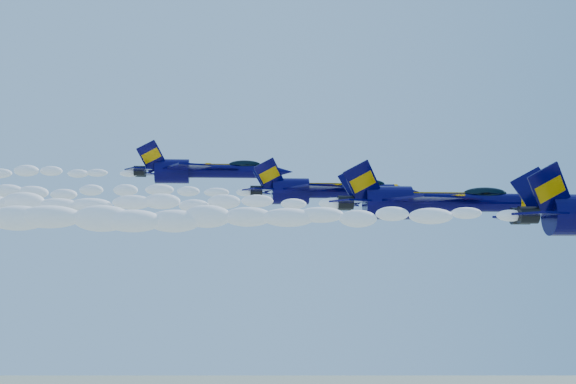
{
  "coord_description": "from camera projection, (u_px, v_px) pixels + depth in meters",
  "views": [
    {
      "loc": [
        -13.35,
        -70.35,
        146.54
      ],
      "look_at": [
        -7.89,
        -1.89,
        152.19
      ],
      "focal_mm": 50.0,
      "sensor_mm": 36.0,
      "label": 1
    }
  ],
  "objects": [
    {
      "name": "smoke_trail_jet_lead",
      "position": [
        107.0,
        219.0,
        54.94
      ],
      "size": [
        57.71,
        2.65,
        2.38
      ],
      "primitive_type": "ellipsoid",
      "color": "white"
    },
    {
      "name": "jet_second",
      "position": [
        430.0,
        202.0,
        64.38
      ],
      "size": [
        17.49,
        14.35,
        6.5
      ],
      "color": "#060236"
    },
    {
      "name": "jet_third",
      "position": [
        324.0,
        190.0,
        72.5
      ],
      "size": [
        15.45,
        12.68,
        5.74
      ],
      "color": "#060236"
    },
    {
      "name": "jet_fourth",
      "position": [
        204.0,
        170.0,
        83.29
      ],
      "size": [
        16.46,
        13.5,
        6.12
      ],
      "color": "#060236"
    }
  ]
}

